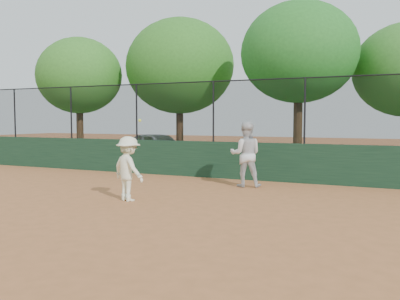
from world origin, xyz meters
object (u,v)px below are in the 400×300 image
at_px(parked_car, 158,147).
at_px(tree_1, 180,66).
at_px(player_second, 246,154).
at_px(tree_0, 79,76).
at_px(player_main, 128,169).
at_px(tree_2, 299,53).

xyz_separation_m(parked_car, tree_1, (-0.00, 2.12, 3.83)).
relative_size(player_second, tree_0, 0.31).
relative_size(player_main, tree_1, 0.29).
height_order(player_main, tree_0, tree_0).
relative_size(tree_0, tree_2, 0.91).
bearing_deg(tree_1, player_second, -50.72).
height_order(player_second, tree_1, tree_1).
xyz_separation_m(parked_car, tree_2, (6.16, 0.64, 3.91)).
xyz_separation_m(player_main, tree_0, (-9.21, 9.17, 3.36)).
xyz_separation_m(tree_0, tree_1, (4.98, 1.47, 0.39)).
bearing_deg(tree_0, parked_car, -7.35).
distance_m(player_main, tree_0, 13.42).
xyz_separation_m(tree_1, tree_2, (6.16, -1.47, 0.08)).
relative_size(player_second, tree_2, 0.28).
bearing_deg(parked_car, player_main, -134.53).
bearing_deg(player_second, tree_1, -69.24).
height_order(player_second, tree_0, tree_0).
distance_m(tree_1, tree_2, 6.34).
height_order(player_main, tree_2, tree_2).
height_order(tree_1, tree_2, tree_1).
distance_m(parked_car, tree_1, 4.38).
relative_size(player_second, tree_1, 0.27).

